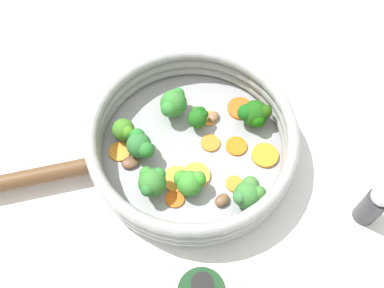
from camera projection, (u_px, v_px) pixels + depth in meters
name	position (u px, v px, depth m)	size (l,w,h in m)	color
ground_plane	(192.00, 153.00, 0.77)	(4.00, 4.00, 0.00)	silver
skillet	(192.00, 151.00, 0.76)	(0.32, 0.32, 0.02)	#939699
skillet_rim_wall	(192.00, 139.00, 0.73)	(0.34, 0.34, 0.06)	#969998
skillet_handle	(23.00, 179.00, 0.71)	(0.03, 0.03, 0.23)	brown
skillet_rivet_left	(100.00, 147.00, 0.75)	(0.01, 0.01, 0.01)	#93999A
skillet_rivet_right	(105.00, 184.00, 0.72)	(0.01, 0.01, 0.01)	#959898
carrot_slice_0	(196.00, 175.00, 0.73)	(0.05, 0.05, 0.01)	orange
carrot_slice_1	(240.00, 108.00, 0.79)	(0.05, 0.05, 0.01)	orange
carrot_slice_2	(208.00, 118.00, 0.78)	(0.03, 0.03, 0.00)	orange
carrot_slice_3	(210.00, 143.00, 0.76)	(0.03, 0.03, 0.00)	orange
carrot_slice_4	(120.00, 152.00, 0.75)	(0.04, 0.04, 0.00)	orange
carrot_slice_5	(177.00, 179.00, 0.72)	(0.05, 0.05, 0.01)	orange
carrot_slice_6	(234.00, 184.00, 0.72)	(0.03, 0.03, 0.00)	orange
carrot_slice_7	(236.00, 146.00, 0.76)	(0.04, 0.04, 0.00)	orange
carrot_slice_8	(175.00, 199.00, 0.71)	(0.03, 0.03, 0.00)	orange
carrot_slice_9	(265.00, 155.00, 0.75)	(0.04, 0.04, 0.01)	orange
broccoli_floret_0	(255.00, 114.00, 0.76)	(0.05, 0.06, 0.05)	#7A9D4C
broccoli_floret_1	(173.00, 103.00, 0.76)	(0.05, 0.05, 0.05)	#85B064
broccoli_floret_2	(249.00, 193.00, 0.69)	(0.05, 0.05, 0.05)	#65884A
broccoli_floret_3	(152.00, 182.00, 0.69)	(0.05, 0.05, 0.05)	#7EA469
broccoli_floret_4	(140.00, 144.00, 0.73)	(0.05, 0.04, 0.05)	#88A56B
broccoli_floret_5	(190.00, 182.00, 0.70)	(0.04, 0.05, 0.04)	#629544
broccoli_floret_6	(198.00, 117.00, 0.76)	(0.04, 0.04, 0.04)	#719D4F
broccoli_floret_7	(125.00, 130.00, 0.74)	(0.04, 0.04, 0.04)	#659542
mushroom_piece_0	(222.00, 200.00, 0.70)	(0.03, 0.02, 0.01)	brown
mushroom_piece_1	(130.00, 160.00, 0.74)	(0.03, 0.02, 0.01)	brown
mushroom_piece_2	(213.00, 117.00, 0.78)	(0.02, 0.02, 0.01)	#8E6040
salt_shaker	(374.00, 204.00, 0.67)	(0.04, 0.04, 0.10)	#333338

